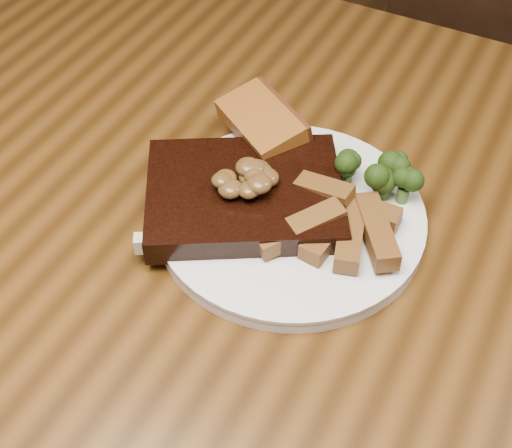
{
  "coord_description": "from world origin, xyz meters",
  "views": [
    {
      "loc": [
        0.22,
        -0.39,
        1.26
      ],
      "look_at": [
        0.01,
        0.0,
        0.78
      ],
      "focal_mm": 50.0,
      "sensor_mm": 36.0,
      "label": 1
    }
  ],
  "objects": [
    {
      "name": "garlic_bread",
      "position": [
        -0.04,
        0.12,
        0.77
      ],
      "size": [
        0.11,
        0.1,
        0.02
      ],
      "primitive_type": "cube",
      "rotation": [
        0.0,
        0.0,
        -0.56
      ],
      "color": "#8F551A",
      "rests_on": "plate"
    },
    {
      "name": "potato_wedges",
      "position": [
        0.08,
        0.05,
        0.77
      ],
      "size": [
        0.11,
        0.11,
        0.02
      ],
      "primitive_type": null,
      "color": "brown",
      "rests_on": "plate"
    },
    {
      "name": "steak_bone",
      "position": [
        -0.02,
        -0.03,
        0.77
      ],
      "size": [
        0.13,
        0.08,
        0.02
      ],
      "primitive_type": "cube",
      "rotation": [
        0.0,
        0.0,
        0.53
      ],
      "color": "beige",
      "rests_on": "plate"
    },
    {
      "name": "steak",
      "position": [
        -0.02,
        0.03,
        0.78
      ],
      "size": [
        0.23,
        0.22,
        0.03
      ],
      "primitive_type": "cube",
      "rotation": [
        0.0,
        0.0,
        0.53
      ],
      "color": "black",
      "rests_on": "plate"
    },
    {
      "name": "mushroom_pile",
      "position": [
        -0.01,
        0.04,
        0.8
      ],
      "size": [
        0.07,
        0.07,
        0.03
      ],
      "primitive_type": null,
      "color": "#523719",
      "rests_on": "steak"
    },
    {
      "name": "broccoli_cluster",
      "position": [
        0.09,
        0.11,
        0.78
      ],
      "size": [
        0.07,
        0.07,
        0.04
      ],
      "primitive_type": null,
      "color": "#1D350C",
      "rests_on": "plate"
    },
    {
      "name": "dining_table",
      "position": [
        0.0,
        0.0,
        0.66
      ],
      "size": [
        1.6,
        0.9,
        0.75
      ],
      "color": "#492B0E",
      "rests_on": "ground"
    },
    {
      "name": "plate",
      "position": [
        0.03,
        0.04,
        0.76
      ],
      "size": [
        0.31,
        0.31,
        0.01
      ],
      "primitive_type": "cylinder",
      "rotation": [
        0.0,
        0.0,
        -0.2
      ],
      "color": "silver",
      "rests_on": "dining_table"
    }
  ]
}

